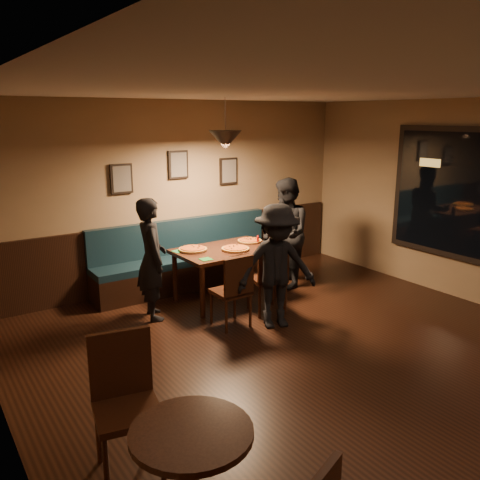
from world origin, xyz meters
The scene contains 27 objects.
floor centered at (0.00, 0.00, 0.00)m, with size 7.00×7.00×0.00m, color black.
ceiling centered at (0.00, 0.00, 2.80)m, with size 7.00×7.00×0.00m, color silver.
wall_back centered at (0.00, 3.50, 1.40)m, with size 6.00×6.00×0.00m, color #8C704F.
wall_left centered at (-3.00, 0.00, 1.40)m, with size 7.00×7.00×0.00m, color #8C704F.
wainscot centered at (0.00, 3.47, 0.50)m, with size 5.88×0.06×1.00m, color black.
booth_bench centered at (0.00, 3.20, 0.50)m, with size 3.00×0.60×1.00m, color #0F232D, non-canonical shape.
window_frame centered at (2.96, 0.50, 1.50)m, with size 0.06×2.56×1.86m, color black.
window_glass centered at (2.93, 0.50, 1.50)m, with size 2.40×2.40×0.00m, color black.
picture_left centered at (-0.90, 3.47, 1.70)m, with size 0.32×0.04×0.42m, color black.
picture_center centered at (0.00, 3.47, 1.85)m, with size 0.32×0.04×0.42m, color black.
picture_right centered at (0.90, 3.47, 1.70)m, with size 0.32×0.04×0.42m, color black.
pendant_lamp centered at (0.17, 2.41, 2.25)m, with size 0.44×0.44×0.25m, color black.
dining_table centered at (0.17, 2.41, 0.38)m, with size 1.40×0.90×0.75m, color black.
chair_near_left centered at (-0.28, 1.61, 0.47)m, with size 0.41×0.41×0.93m, color black, non-canonical shape.
chair_near_right centered at (0.37, 1.73, 0.49)m, with size 0.43×0.43×0.98m, color black, non-canonical shape.
diner_left centered at (-0.97, 2.40, 0.79)m, with size 0.58×0.38×1.58m, color black.
diner_right centered at (1.22, 2.38, 0.84)m, with size 0.81×0.63×1.67m, color black.
diner_front centered at (0.18, 1.28, 0.77)m, with size 1.00×0.58×1.55m, color black.
pizza_a centered at (-0.27, 2.57, 0.77)m, with size 0.39×0.39×0.04m, color orange.
pizza_b centered at (0.23, 2.27, 0.77)m, with size 0.39×0.39×0.04m, color orange.
pizza_c centered at (0.66, 2.54, 0.77)m, with size 0.35×0.35×0.04m, color #BE6523.
soda_glass centered at (0.81, 2.10, 0.82)m, with size 0.07×0.07×0.14m, color black.
tabasco_bottle centered at (0.70, 2.39, 0.82)m, with size 0.03×0.03×0.13m, color #870504.
napkin_a centered at (-0.45, 2.65, 0.75)m, with size 0.15×0.15×0.01m, color #227F42.
napkin_b centered at (-0.34, 2.10, 0.75)m, with size 0.15×0.15×0.01m, color #207B2A.
cutlery_set centered at (0.12, 2.02, 0.75)m, with size 0.02×0.19×0.00m, color white.
cafe_chair_far centered at (-2.35, -0.21, 0.52)m, with size 0.46×0.46×1.04m, color black, non-canonical shape.
Camera 1 is at (-3.46, -3.29, 2.57)m, focal length 37.34 mm.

